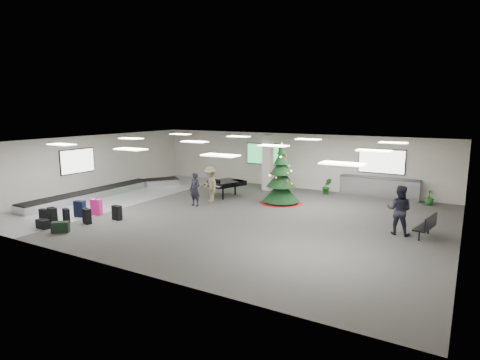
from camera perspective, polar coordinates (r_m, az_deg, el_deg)
The scene contains 21 objects.
ground at distance 18.01m, azimuth -1.15°, elevation -4.79°, with size 18.00×18.00×0.00m, color #3B3835.
room_envelope at distance 18.33m, azimuth -1.10°, elevation 2.89°, with size 18.02×14.02×3.21m.
baggage_carousel at distance 22.88m, azimuth -18.31°, elevation -1.55°, with size 2.28×9.71×0.43m.
service_counter at distance 22.28m, azimuth 19.14°, elevation -1.02°, with size 4.05×0.65×1.08m.
suitcase_0 at distance 17.92m, azimuth -25.11°, elevation -4.68°, with size 0.51×0.37×0.73m.
suitcase_1 at distance 18.05m, azimuth -23.48°, elevation -4.66°, with size 0.42×0.32×0.60m.
pink_suitcase at distance 18.81m, azimuth -19.74°, elevation -3.64°, with size 0.51×0.37×0.73m.
suitcase_3 at distance 17.73m, azimuth -17.10°, elevation -4.46°, with size 0.42×0.25×0.64m.
navy_suitcase at distance 18.74m, azimuth -21.81°, elevation -3.82°, with size 0.52×0.38×0.73m.
suitcase_5 at distance 18.41m, azimuth -26.07°, elevation -4.59°, with size 0.40×0.25×0.59m.
green_duffel at distance 16.74m, azimuth -24.17°, elevation -6.13°, with size 0.68×0.62×0.43m.
suitcase_7 at distance 17.58m, azimuth -20.95°, elevation -4.80°, with size 0.48×0.35×0.64m.
black_duffel at distance 17.58m, azimuth -26.23°, elevation -5.63°, with size 0.57×0.34×0.38m.
christmas_tree at distance 19.87m, azimuth 5.87°, elevation -0.35°, with size 2.14×2.14×3.05m.
grand_piano at distance 21.34m, azimuth -2.12°, elevation -0.48°, with size 1.85×2.10×1.00m.
bench at distance 16.10m, azimuth 25.08°, elevation -5.81°, with size 0.70×1.41×0.85m.
traveler_a at distance 19.37m, azimuth -6.41°, elevation -1.34°, with size 0.59×0.39×1.62m, color black.
traveler_b at distance 20.09m, azimuth -4.25°, elevation -0.64°, with size 1.16×0.67×1.79m, color #827150.
traveler_bench at distance 16.01m, azimuth 21.70°, elevation -3.99°, with size 0.91×0.71×1.86m, color black.
potted_plant_left at distance 22.38m, azimuth 12.24°, elevation -0.88°, with size 0.50×0.41×0.92m, color #154218.
potted_plant_right at distance 21.55m, azimuth 25.34°, elevation -2.22°, with size 0.44×0.44×0.79m, color #154218.
Camera 1 is at (9.04, -14.88, 4.63)m, focal length 30.00 mm.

